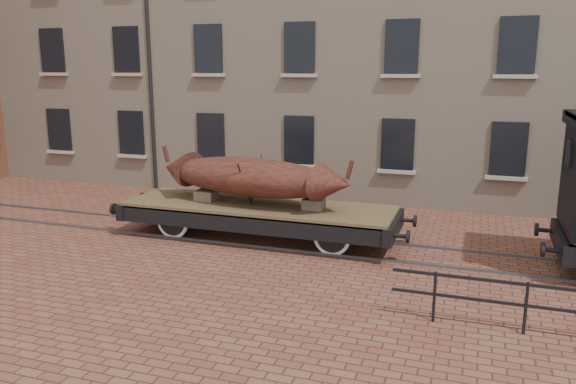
% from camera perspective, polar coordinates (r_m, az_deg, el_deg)
% --- Properties ---
extents(ground, '(90.00, 90.00, 0.00)m').
position_cam_1_polar(ground, '(15.27, 4.38, -5.53)').
color(ground, brown).
extents(warehouse_cream, '(40.00, 10.19, 14.00)m').
position_cam_1_polar(warehouse_cream, '(24.17, 18.27, 17.37)').
color(warehouse_cream, beige).
rests_on(warehouse_cream, ground).
extents(rail_track, '(30.00, 1.52, 0.06)m').
position_cam_1_polar(rail_track, '(15.26, 4.38, -5.42)').
color(rail_track, '#59595E').
rests_on(rail_track, ground).
extents(flatcar_wagon, '(8.53, 2.31, 1.29)m').
position_cam_1_polar(flatcar_wagon, '(15.68, -3.04, -1.97)').
color(flatcar_wagon, brown).
rests_on(flatcar_wagon, ground).
extents(iron_boat, '(5.98, 2.34, 1.46)m').
position_cam_1_polar(iron_boat, '(15.54, -3.83, 1.57)').
color(iron_boat, maroon).
rests_on(iron_boat, flatcar_wagon).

